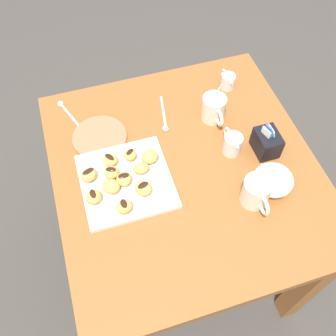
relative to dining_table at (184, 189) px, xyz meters
name	(u,v)px	position (x,y,z in m)	size (l,w,h in m)	color
ground_plane	(180,251)	(0.00, 0.00, -0.58)	(8.00, 8.00, 0.00)	#423D38
dining_table	(184,189)	(0.00, 0.00, 0.00)	(0.89, 0.84, 0.72)	#935628
pastry_plate_square	(126,181)	(0.00, -0.20, 0.15)	(0.28, 0.28, 0.02)	silver
coffee_mug_cream_left	(214,108)	(-0.17, 0.16, 0.19)	(0.12, 0.08, 0.14)	silver
coffee_mug_cream_right	(256,192)	(0.18, 0.16, 0.19)	(0.12, 0.08, 0.15)	silver
cream_pitcher_white	(232,143)	(-0.02, 0.16, 0.18)	(0.10, 0.06, 0.07)	silver
sugar_caddy	(267,142)	(0.01, 0.27, 0.18)	(0.09, 0.07, 0.11)	black
ice_cream_bowl	(274,179)	(0.14, 0.23, 0.18)	(0.12, 0.12, 0.09)	silver
chocolate_sauce_pitcher	(228,80)	(-0.30, 0.26, 0.17)	(0.09, 0.05, 0.06)	silver
saucer_coral_left	(100,137)	(-0.20, -0.24, 0.14)	(0.18, 0.18, 0.01)	#E5704C
loose_spoon_near_saucer	(164,118)	(-0.22, -0.01, 0.14)	(0.16, 0.04, 0.01)	silver
loose_spoon_by_plate	(67,112)	(-0.35, -0.33, 0.14)	(0.16, 0.07, 0.01)	silver
beignet_0	(141,168)	(-0.02, -0.14, 0.17)	(0.05, 0.04, 0.03)	#DBA351
beignet_1	(111,186)	(0.02, -0.24, 0.17)	(0.05, 0.05, 0.04)	#DBA351
beignet_2	(89,175)	(-0.04, -0.30, 0.17)	(0.05, 0.05, 0.04)	#DBA351
chocolate_drizzle_2	(88,171)	(-0.04, -0.30, 0.19)	(0.04, 0.02, 0.01)	black
beignet_3	(124,207)	(0.10, -0.22, 0.17)	(0.04, 0.05, 0.04)	#DBA351
chocolate_drizzle_3	(124,204)	(0.10, -0.22, 0.19)	(0.03, 0.02, 0.01)	black
beignet_4	(143,188)	(0.06, -0.15, 0.17)	(0.05, 0.05, 0.04)	#DBA351
chocolate_drizzle_4	(143,185)	(0.06, -0.15, 0.19)	(0.03, 0.02, 0.01)	black
beignet_5	(130,155)	(-0.08, -0.16, 0.17)	(0.04, 0.04, 0.03)	#DBA351
chocolate_drizzle_5	(130,152)	(-0.08, -0.16, 0.19)	(0.03, 0.01, 0.01)	black
beignet_6	(94,197)	(0.04, -0.30, 0.17)	(0.04, 0.05, 0.04)	#DBA351
chocolate_drizzle_6	(93,194)	(0.04, -0.30, 0.19)	(0.03, 0.02, 0.01)	black
beignet_7	(150,157)	(-0.05, -0.10, 0.17)	(0.06, 0.05, 0.04)	#DBA351
beignet_8	(111,173)	(-0.03, -0.23, 0.17)	(0.05, 0.05, 0.03)	#DBA351
chocolate_drizzle_8	(111,169)	(-0.03, -0.23, 0.19)	(0.03, 0.02, 0.01)	black
beignet_9	(124,179)	(0.01, -0.20, 0.17)	(0.05, 0.05, 0.04)	#DBA351
chocolate_drizzle_9	(123,176)	(0.01, -0.20, 0.19)	(0.03, 0.02, 0.01)	black
beignet_10	(110,160)	(-0.08, -0.23, 0.17)	(0.05, 0.05, 0.03)	#DBA351
chocolate_drizzle_10	(109,157)	(-0.08, -0.23, 0.18)	(0.03, 0.02, 0.01)	black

